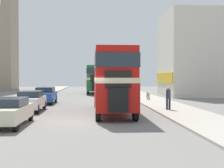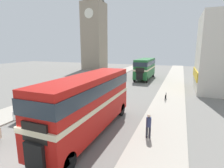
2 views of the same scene
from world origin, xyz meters
TOP-DOWN VIEW (x-y plane):
  - ground_plane at (0.00, 0.00)m, footprint 120.00×120.00m
  - double_decker_bus at (1.94, 4.19)m, footprint 2.40×10.28m
  - bus_distant at (1.11, 28.49)m, footprint 2.57×9.61m
  - car_parked_mid at (-3.83, 5.30)m, footprint 1.68×3.97m
  - car_parked_far at (-3.73, 11.76)m, footprint 1.69×4.33m
  - pedestrian_walking at (6.04, 4.76)m, footprint 0.33×0.33m
  - bicycle_on_pavement at (6.34, 14.48)m, footprint 0.05×1.76m
  - church_tower at (-16.45, 40.92)m, footprint 6.18×6.18m

SIDE VIEW (x-z plane):
  - ground_plane at x=0.00m, z-range 0.00..0.00m
  - bicycle_on_pavement at x=6.34m, z-range 0.09..0.87m
  - car_parked_mid at x=-3.83m, z-range 0.03..1.49m
  - car_parked_far at x=-3.73m, z-range 0.02..1.54m
  - pedestrian_walking at x=6.04m, z-range 0.23..1.88m
  - bus_distant at x=1.11m, z-range 0.40..4.43m
  - double_decker_bus at x=1.94m, z-range 0.41..4.59m
  - church_tower at x=-16.45m, z-range 0.36..31.20m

